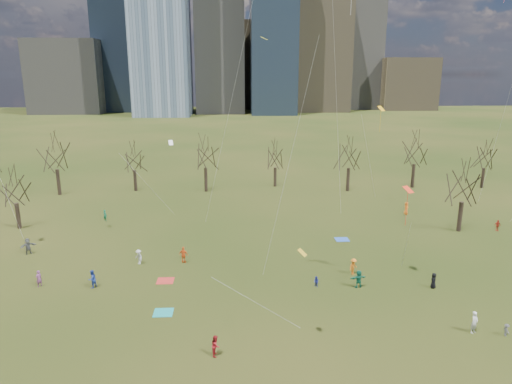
{
  "coord_description": "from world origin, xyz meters",
  "views": [
    {
      "loc": [
        -2.47,
        -35.22,
        19.21
      ],
      "look_at": [
        0.0,
        12.0,
        7.0
      ],
      "focal_mm": 32.0,
      "sensor_mm": 36.0,
      "label": 1
    }
  ],
  "objects_px": {
    "blanket_navy": "(342,239)",
    "person_4": "(184,255)",
    "blanket_crimson": "(165,281)",
    "person_2": "(216,345)",
    "blanket_teal": "(163,313)",
    "person_1": "(474,322)"
  },
  "relations": [
    {
      "from": "blanket_crimson",
      "to": "person_4",
      "type": "xyz_separation_m",
      "value": [
        1.35,
        4.3,
        0.87
      ]
    },
    {
      "from": "blanket_teal",
      "to": "person_2",
      "type": "relative_size",
      "value": 1.04
    },
    {
      "from": "blanket_navy",
      "to": "person_4",
      "type": "xyz_separation_m",
      "value": [
        -18.26,
        -6.01,
        0.87
      ]
    },
    {
      "from": "blanket_teal",
      "to": "person_1",
      "type": "distance_m",
      "value": 24.61
    },
    {
      "from": "blanket_crimson",
      "to": "person_2",
      "type": "height_order",
      "value": "person_2"
    },
    {
      "from": "blanket_crimson",
      "to": "person_2",
      "type": "xyz_separation_m",
      "value": [
        5.25,
        -12.23,
        0.75
      ]
    },
    {
      "from": "person_2",
      "to": "person_4",
      "type": "xyz_separation_m",
      "value": [
        -3.9,
        16.53,
        0.12
      ]
    },
    {
      "from": "blanket_navy",
      "to": "person_2",
      "type": "bearing_deg",
      "value": -122.5
    },
    {
      "from": "blanket_teal",
      "to": "person_2",
      "type": "bearing_deg",
      "value": -53.41
    },
    {
      "from": "blanket_navy",
      "to": "person_2",
      "type": "relative_size",
      "value": 1.04
    },
    {
      "from": "blanket_crimson",
      "to": "person_1",
      "type": "distance_m",
      "value": 26.97
    },
    {
      "from": "person_4",
      "to": "blanket_crimson",
      "type": "bearing_deg",
      "value": 88.83
    },
    {
      "from": "blanket_teal",
      "to": "blanket_navy",
      "type": "relative_size",
      "value": 1.0
    },
    {
      "from": "blanket_teal",
      "to": "person_1",
      "type": "xyz_separation_m",
      "value": [
        24.22,
        -4.27,
        0.86
      ]
    },
    {
      "from": "blanket_crimson",
      "to": "person_1",
      "type": "bearing_deg",
      "value": -22.57
    },
    {
      "from": "person_4",
      "to": "person_2",
      "type": "bearing_deg",
      "value": 119.54
    },
    {
      "from": "blanket_crimson",
      "to": "person_2",
      "type": "relative_size",
      "value": 1.04
    },
    {
      "from": "blanket_teal",
      "to": "blanket_crimson",
      "type": "xyz_separation_m",
      "value": [
        -0.68,
        6.08,
        0.0
      ]
    },
    {
      "from": "blanket_crimson",
      "to": "person_4",
      "type": "bearing_deg",
      "value": 72.57
    },
    {
      "from": "blanket_teal",
      "to": "person_2",
      "type": "distance_m",
      "value": 7.7
    },
    {
      "from": "blanket_teal",
      "to": "blanket_crimson",
      "type": "height_order",
      "value": "same"
    },
    {
      "from": "person_1",
      "to": "blanket_crimson",
      "type": "bearing_deg",
      "value": 125.78
    }
  ]
}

